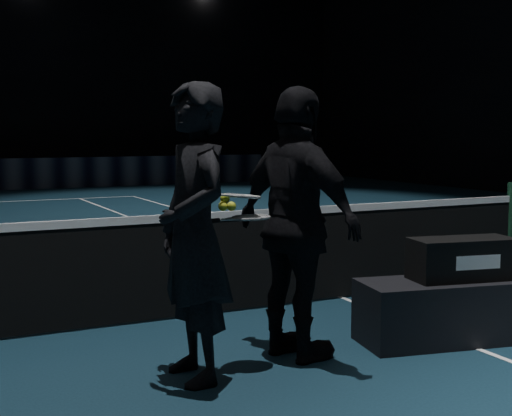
{
  "coord_description": "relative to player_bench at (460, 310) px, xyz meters",
  "views": [
    {
      "loc": [
        0.18,
        -5.95,
        1.69
      ],
      "look_at": [
        2.39,
        -1.5,
        1.15
      ],
      "focal_mm": 50.0,
      "sensor_mm": 36.0,
      "label": 1
    }
  ],
  "objects": [
    {
      "name": "net_post_right",
      "position": [
        2.23,
        1.64,
        0.3
      ],
      "size": [
        0.1,
        0.1,
        1.1
      ],
      "primitive_type": "cylinder",
      "color": "black",
      "rests_on": "floor"
    },
    {
      "name": "racket_bag",
      "position": [
        0.0,
        0.0,
        0.42
      ],
      "size": [
        0.89,
        0.51,
        0.33
      ],
      "primitive_type": "cube",
      "rotation": [
        0.0,
        0.0,
        -0.19
      ],
      "color": "black",
      "rests_on": "player_bench"
    },
    {
      "name": "player_a",
      "position": [
        -2.26,
        0.1,
        0.76
      ],
      "size": [
        0.5,
        0.75,
        2.01
      ],
      "primitive_type": "imported",
      "rotation": [
        0.0,
        0.0,
        -1.54
      ],
      "color": "black",
      "rests_on": "floor"
    },
    {
      "name": "player_b",
      "position": [
        -1.41,
        0.19,
        0.76
      ],
      "size": [
        0.77,
        1.26,
        2.01
      ],
      "primitive_type": "imported",
      "rotation": [
        0.0,
        0.0,
        1.83
      ],
      "color": "black",
      "rests_on": "floor"
    },
    {
      "name": "bag_signature",
      "position": [
        0.0,
        -0.18,
        0.42
      ],
      "size": [
        0.38,
        0.08,
        0.11
      ],
      "primitive_type": "cube",
      "rotation": [
        0.0,
        0.0,
        -0.19
      ],
      "color": "white",
      "rests_on": "racket_bag"
    },
    {
      "name": "racket_lower",
      "position": [
        -1.81,
        0.15,
        0.83
      ],
      "size": [
        0.7,
        0.29,
        0.03
      ],
      "primitive_type": null,
      "rotation": [
        0.0,
        0.0,
        0.1
      ],
      "color": "black",
      "rests_on": "player_a"
    },
    {
      "name": "racket_upper",
      "position": [
        -1.87,
        0.18,
        0.98
      ],
      "size": [
        0.71,
        0.33,
        0.1
      ],
      "primitive_type": null,
      "rotation": [
        0.0,
        0.1,
        0.17
      ],
      "color": "black",
      "rests_on": "player_b"
    },
    {
      "name": "tennis_balls",
      "position": [
        -2.01,
        0.13,
        0.94
      ],
      "size": [
        0.12,
        0.1,
        0.12
      ],
      "primitive_type": null,
      "color": "yellow",
      "rests_on": "racket_upper"
    },
    {
      "name": "player_bench",
      "position": [
        0.0,
        0.0,
        0.0
      ],
      "size": [
        1.74,
        0.87,
        0.5
      ],
      "primitive_type": "cube",
      "rotation": [
        0.0,
        0.0,
        -0.19
      ],
      "color": "black",
      "rests_on": "floor"
    }
  ]
}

